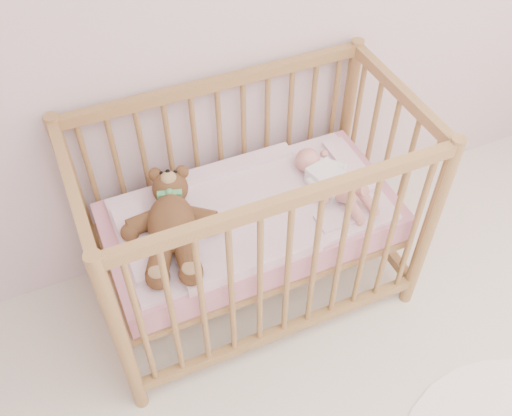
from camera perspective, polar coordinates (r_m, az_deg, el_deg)
crib at (r=2.41m, az=-0.47°, el=-1.12°), size 1.36×0.76×1.00m
mattress at (r=2.42m, az=-0.47°, el=-1.36°), size 1.22×0.62×0.13m
blanket at (r=2.37m, az=-0.48°, el=-0.16°), size 1.10×0.58×0.06m
baby at (r=2.42m, az=7.38°, el=3.16°), size 0.34×0.52×0.12m
teddy_bear at (r=2.22m, az=-8.42°, el=-1.62°), size 0.56×0.68×0.16m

